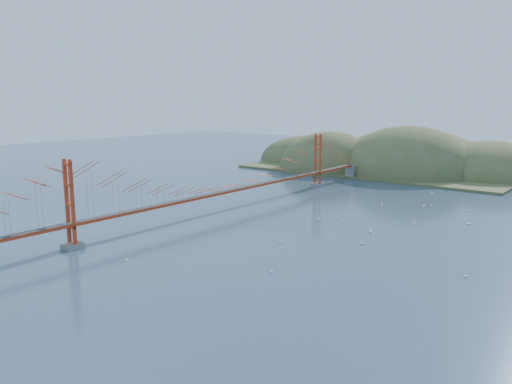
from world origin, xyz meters
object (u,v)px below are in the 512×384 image
Objects in this scene: bridge at (227,170)px; sailboat_1 at (344,220)px; sailboat_0 at (371,231)px; sailboat_2 at (272,272)px.

bridge is 131.35× the size of sailboat_1.
bridge is at bearing -176.61° from sailboat_0.
bridge reaches higher than sailboat_1.
sailboat_0 is 7.26m from sailboat_1.
sailboat_0 reaches higher than sailboat_1.
sailboat_2 is 27.09m from sailboat_1.
sailboat_1 is (-6.36, 3.50, -0.00)m from sailboat_0.
bridge is 27.55m from sailboat_0.
sailboat_1 is (-5.50, 26.53, 0.02)m from sailboat_2.
sailboat_1 is at bearing 14.06° from bridge.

